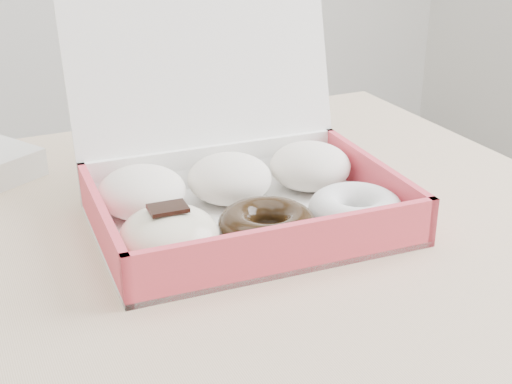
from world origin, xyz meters
name	(u,v)px	position (x,y,z in m)	size (l,w,h in m)	color
table	(93,317)	(0.00, 0.00, 0.67)	(1.20, 0.80, 0.75)	tan
donut_box	(238,188)	(0.18, 0.01, 0.79)	(0.35, 0.32, 0.24)	white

